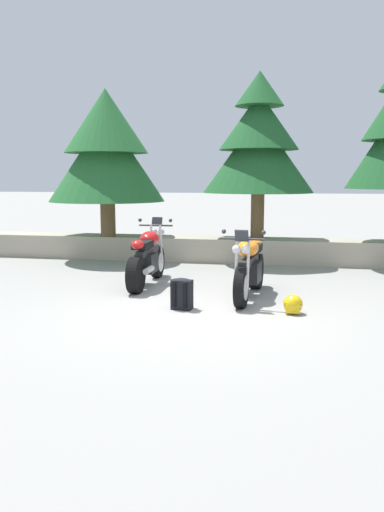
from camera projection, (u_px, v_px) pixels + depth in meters
name	position (u px, v px, depth m)	size (l,w,h in m)	color
ground_plane	(196.00, 313.00, 7.51)	(120.00, 120.00, 0.00)	gray
stone_wall	(234.00, 250.00, 12.12)	(36.00, 0.80, 0.55)	#A89E89
motorcycle_red_near_left	(148.00, 258.00, 9.48)	(0.67, 2.06, 1.18)	black
motorcycle_orange_centre	(249.00, 268.00, 8.43)	(0.67, 2.07, 1.18)	black
rider_backpack	(182.00, 293.00, 7.72)	(0.32, 0.29, 0.47)	black
rider_helmet	(293.00, 304.00, 7.46)	(0.28, 0.28, 0.28)	yellow
pine_tree_far_left	(106.00, 148.00, 12.15)	(2.71, 2.71, 3.42)	brown
pine_tree_mid_left	(259.00, 142.00, 11.75)	(2.50, 2.50, 3.73)	brown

